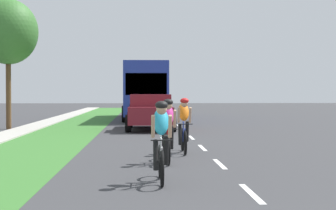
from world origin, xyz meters
The scene contains 10 objects.
ground_plane centered at (0.00, 20.00, 0.00)m, with size 120.00×120.00×0.00m, color #38383A.
grass_verge centered at (-5.17, 20.00, 0.00)m, with size 2.93×70.00×0.01m, color #38722D.
sidewalk_concrete centered at (-7.28, 20.00, 0.00)m, with size 1.29×70.00×0.10m, color #B2ADA3.
lane_markings_center centered at (0.00, 24.00, 0.00)m, with size 0.12×54.07×0.01m.
cyclist_lead centered at (-1.51, 6.50, 0.81)m, with size 0.42×1.72×1.58m.
cyclist_trailing centered at (-1.25, 9.36, 0.81)m, with size 0.42×1.72×1.58m.
cyclist_distant centered at (-0.69, 11.38, 0.81)m, with size 0.42×1.72×1.58m.
pickup_maroon centered at (-1.51, 20.91, 0.83)m, with size 2.22×5.10×1.64m.
bus_blue centered at (-1.67, 30.81, 1.98)m, with size 2.78×11.60×3.48m.
street_tree_near centered at (-8.15, 21.52, 4.55)m, with size 2.78×2.78×6.10m.
Camera 1 is at (-1.87, -3.64, 1.74)m, focal length 56.66 mm.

